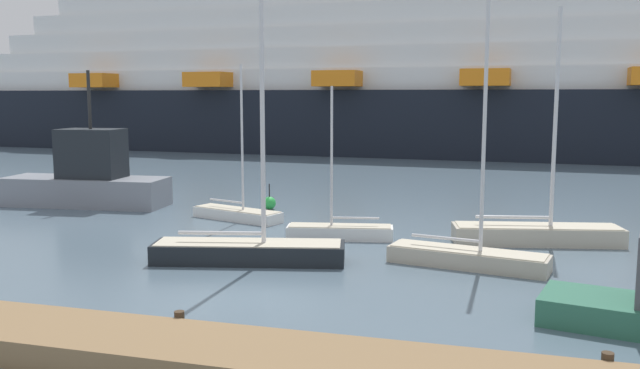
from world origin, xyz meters
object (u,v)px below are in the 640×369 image
Objects in this scene: sailboat_4 at (340,230)px; fishing_boat_1 at (88,179)px; sailboat_1 at (468,254)px; channel_buoy_0 at (269,203)px; sailboat_5 at (237,212)px; cruise_ship at (423,81)px; sailboat_2 at (537,231)px; sailboat_0 at (249,245)px.

sailboat_4 is 15.38m from fishing_boat_1.
sailboat_1 reaches higher than channel_buoy_0.
fishing_boat_1 reaches higher than sailboat_4.
sailboat_5 is 0.06× the size of cruise_ship.
sailboat_4 reaches higher than channel_buoy_0.
cruise_ship is at bearing 91.59° from sailboat_2.
sailboat_4 is at bearing 177.61° from sailboat_2.
sailboat_0 is at bearing -46.18° from sailboat_5.
sailboat_1 is 13.69m from channel_buoy_0.
fishing_boat_1 is (-12.59, 8.90, 0.80)m from sailboat_0.
sailboat_1 is at bearing -130.46° from sailboat_2.
sailboat_4 is 0.70× the size of fishing_boat_1.
channel_buoy_0 is at bearing 148.61° from sailboat_2.
sailboat_5 is 40.12m from cruise_ship.
sailboat_4 is 0.86× the size of sailboat_5.
sailboat_0 is at bearing -40.29° from fishing_boat_1.
sailboat_5 reaches higher than sailboat_4.
cruise_ship is at bearing 110.27° from sailboat_1.
sailboat_0 reaches higher than channel_buoy_0.
sailboat_5 is at bearing -92.46° from cruise_ship.
sailboat_5 is at bearing -36.87° from sailboat_4.
sailboat_0 is 8.08m from sailboat_5.
sailboat_1 is 1.44× the size of sailboat_4.
sailboat_2 is at bearing 11.60° from sailboat_5.
sailboat_0 is 10.79m from channel_buoy_0.
sailboat_4 is at bearing 52.16° from sailboat_0.
sailboat_0 is at bearing -73.71° from channel_buoy_0.
sailboat_5 is at bearing -15.12° from fishing_boat_1.
channel_buoy_0 is (0.47, 3.07, -0.03)m from sailboat_5.
cruise_ship reaches higher than sailboat_2.
channel_buoy_0 is 37.08m from cruise_ship.
sailboat_2 is at bearing -19.79° from channel_buoy_0.
sailboat_5 is (-10.85, 5.86, -0.08)m from sailboat_1.
channel_buoy_0 is at bearing 99.43° from sailboat_5.
sailboat_1 reaches higher than sailboat_4.
sailboat_1 is 46.30m from cruise_ship.
sailboat_0 reaches higher than sailboat_2.
fishing_boat_1 is at bearing 160.38° from sailboat_2.
sailboat_5 is 5.43× the size of channel_buoy_0.
sailboat_2 is 1.03× the size of fishing_boat_1.
fishing_boat_1 is 40.26m from cruise_ship.
sailboat_0 reaches higher than sailboat_5.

